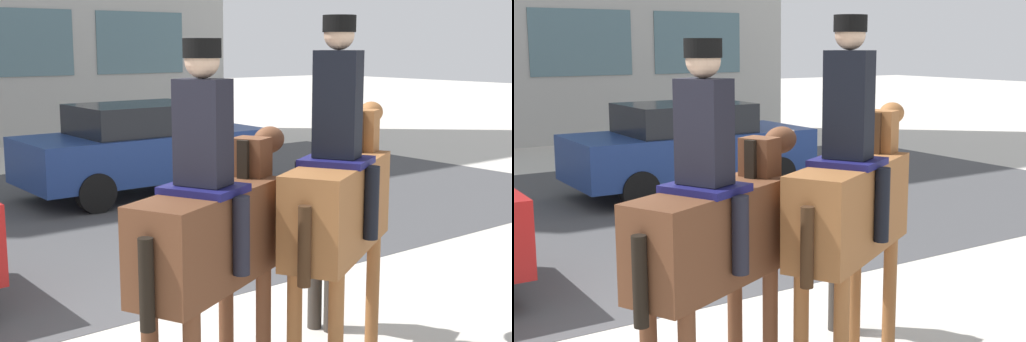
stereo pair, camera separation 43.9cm
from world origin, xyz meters
The scene contains 6 objects.
ground_plane centered at (0.00, 0.00, 0.00)m, with size 80.00×80.00×0.00m, color beige.
road_surface centered at (0.00, 4.75, 0.00)m, with size 19.22×8.50×0.01m.
mounted_horse_lead centered at (-0.60, -1.45, 1.39)m, with size 1.67×0.99×2.61m.
mounted_horse_companion centered at (0.59, -1.42, 1.44)m, with size 1.72×1.14×2.77m.
pedestrian_bystander centered at (1.11, -0.71, 1.01)m, with size 0.77×0.70×1.71m.
street_car_far_lane centered at (2.78, 5.63, 0.81)m, with size 4.22×1.86×1.57m.
Camera 2 is at (-2.79, -5.45, 2.57)m, focal length 50.00 mm.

